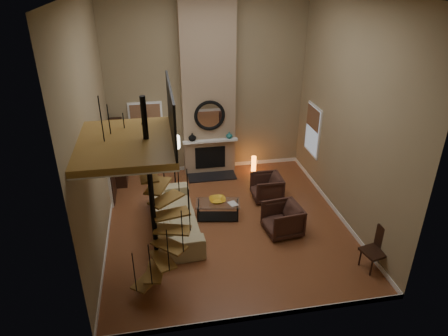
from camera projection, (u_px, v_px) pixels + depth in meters
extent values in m
cube|color=#9B5932|center=(227.00, 223.00, 10.48)|extent=(6.00, 6.50, 0.01)
cube|color=#907F5D|center=(207.00, 86.00, 12.10)|extent=(6.00, 0.02, 5.50)
cube|color=#907F5D|center=(265.00, 194.00, 6.38)|extent=(6.00, 0.02, 5.50)
cube|color=#907F5D|center=(92.00, 132.00, 8.77)|extent=(0.02, 6.50, 5.50)
cube|color=#907F5D|center=(349.00, 116.00, 9.71)|extent=(0.02, 6.50, 5.50)
cube|color=white|center=(209.00, 166.00, 13.30)|extent=(6.00, 0.02, 0.12)
cube|color=white|center=(258.00, 317.00, 7.61)|extent=(6.00, 0.02, 0.12)
cube|color=white|center=(108.00, 233.00, 9.98)|extent=(0.02, 6.50, 0.12)
cube|color=white|center=(335.00, 210.00, 10.92)|extent=(0.02, 6.50, 0.12)
cube|color=#947B60|center=(208.00, 88.00, 11.93)|extent=(1.60, 0.38, 5.50)
cube|color=black|center=(212.00, 177.00, 12.73)|extent=(1.50, 0.60, 0.04)
cube|color=black|center=(210.00, 158.00, 12.74)|extent=(0.95, 0.02, 0.72)
cube|color=white|center=(210.00, 141.00, 12.40)|extent=(1.70, 0.18, 0.06)
torus|color=black|center=(210.00, 116.00, 12.10)|extent=(0.94, 0.10, 0.94)
cylinder|color=white|center=(210.00, 116.00, 12.11)|extent=(0.80, 0.01, 0.80)
imported|color=black|center=(192.00, 137.00, 12.28)|extent=(0.24, 0.24, 0.25)
imported|color=#1C6362|center=(229.00, 135.00, 12.47)|extent=(0.20, 0.20, 0.21)
cube|color=white|center=(146.00, 126.00, 12.30)|extent=(1.02, 0.04, 1.52)
cube|color=#8C9EB2|center=(146.00, 126.00, 12.28)|extent=(0.90, 0.01, 1.40)
cube|color=brown|center=(146.00, 120.00, 12.17)|extent=(0.90, 0.01, 0.98)
cube|color=white|center=(313.00, 130.00, 11.99)|extent=(0.04, 1.02, 1.52)
cube|color=#8C9EB2|center=(312.00, 130.00, 11.98)|extent=(0.01, 0.90, 1.40)
cube|color=brown|center=(313.00, 118.00, 11.81)|extent=(0.01, 0.90, 0.63)
cube|color=white|center=(109.00, 165.00, 11.12)|extent=(0.06, 1.05, 2.16)
cube|color=black|center=(111.00, 166.00, 11.14)|extent=(0.05, 0.90, 2.05)
cube|color=#8C9EB2|center=(110.00, 152.00, 10.95)|extent=(0.01, 0.60, 0.90)
cube|color=olive|center=(126.00, 143.00, 7.13)|extent=(1.70, 2.20, 0.12)
cube|color=white|center=(127.00, 147.00, 7.16)|extent=(1.70, 2.20, 0.03)
cube|color=black|center=(171.00, 112.00, 7.02)|extent=(0.04, 2.20, 0.94)
cylinder|color=black|center=(152.00, 198.00, 7.71)|extent=(0.10, 0.10, 4.02)
cube|color=olive|center=(148.00, 280.00, 8.21)|extent=(0.71, 0.78, 0.04)
cylinder|color=black|center=(134.00, 273.00, 7.72)|extent=(0.02, 0.02, 0.94)
cube|color=olive|center=(155.00, 271.00, 8.06)|extent=(0.46, 0.77, 0.04)
cylinder|color=black|center=(150.00, 265.00, 7.53)|extent=(0.02, 0.02, 0.94)
cube|color=olive|center=(163.00, 260.00, 7.98)|extent=(0.55, 0.79, 0.04)
cylinder|color=black|center=(168.00, 251.00, 7.48)|extent=(0.02, 0.02, 0.94)
cube|color=olive|center=(169.00, 245.00, 7.97)|extent=(0.75, 0.74, 0.04)
cylinder|color=black|center=(182.00, 232.00, 7.58)|extent=(0.02, 0.02, 0.94)
cube|color=olive|center=(172.00, 230.00, 8.00)|extent=(0.79, 0.53, 0.04)
cylinder|color=black|center=(189.00, 211.00, 7.75)|extent=(0.02, 0.02, 0.94)
cube|color=olive|center=(171.00, 214.00, 8.03)|extent=(0.77, 0.48, 0.04)
cylinder|color=black|center=(188.00, 190.00, 7.94)|extent=(0.02, 0.02, 0.94)
cube|color=olive|center=(166.00, 199.00, 8.04)|extent=(0.77, 0.72, 0.04)
cylinder|color=black|center=(178.00, 172.00, 8.08)|extent=(0.02, 0.02, 0.94)
cube|color=olive|center=(158.00, 186.00, 7.99)|extent=(0.58, 0.79, 0.04)
cylinder|color=black|center=(163.00, 157.00, 8.09)|extent=(0.02, 0.02, 0.94)
cube|color=olive|center=(148.00, 174.00, 7.87)|extent=(0.41, 0.75, 0.04)
cylinder|color=black|center=(144.00, 145.00, 7.97)|extent=(0.02, 0.02, 0.94)
cube|color=olive|center=(138.00, 164.00, 7.67)|extent=(0.68, 0.79, 0.04)
cylinder|color=black|center=(125.00, 136.00, 7.69)|extent=(0.02, 0.02, 0.94)
cube|color=olive|center=(130.00, 155.00, 7.42)|extent=(0.80, 0.64, 0.04)
cylinder|color=black|center=(110.00, 129.00, 7.31)|extent=(0.02, 0.02, 0.94)
cube|color=olive|center=(126.00, 146.00, 7.15)|extent=(0.72, 0.34, 0.04)
cylinder|color=black|center=(102.00, 122.00, 6.88)|extent=(0.02, 0.02, 0.94)
cube|color=black|center=(118.00, 154.00, 12.05)|extent=(0.42, 0.89, 1.98)
imported|color=tan|center=(174.00, 215.00, 10.08)|extent=(1.25, 2.86, 0.82)
imported|color=#40241D|center=(269.00, 187.00, 11.43)|extent=(0.82, 0.80, 0.75)
imported|color=#40241D|center=(285.00, 219.00, 10.01)|extent=(0.96, 0.94, 0.79)
cube|color=silver|center=(218.00, 203.00, 10.51)|extent=(1.23, 0.76, 0.02)
cube|color=black|center=(218.00, 216.00, 10.70)|extent=(1.12, 0.65, 0.01)
cylinder|color=black|center=(198.00, 215.00, 10.41)|extent=(0.03, 0.03, 0.42)
cylinder|color=black|center=(238.00, 215.00, 10.42)|extent=(0.03, 0.03, 0.42)
cylinder|color=black|center=(199.00, 206.00, 10.80)|extent=(0.03, 0.03, 0.42)
cylinder|color=black|center=(237.00, 206.00, 10.81)|extent=(0.03, 0.03, 0.42)
imported|color=gold|center=(217.00, 200.00, 10.53)|extent=(0.43, 0.43, 0.11)
imported|color=gray|center=(232.00, 204.00, 10.43)|extent=(0.27, 0.31, 0.03)
cylinder|color=black|center=(176.00, 190.00, 12.00)|extent=(0.36, 0.36, 0.03)
cylinder|color=black|center=(174.00, 166.00, 11.64)|extent=(0.04, 0.04, 1.57)
cylinder|color=#F2E5C6|center=(173.00, 142.00, 11.30)|extent=(0.40, 0.40, 0.32)
cylinder|color=orange|center=(254.00, 164.00, 12.99)|extent=(0.15, 0.15, 0.54)
cube|color=black|center=(374.00, 252.00, 8.72)|extent=(0.57, 0.57, 0.05)
cube|color=black|center=(383.00, 240.00, 8.68)|extent=(0.14, 0.46, 0.57)
cylinder|color=black|center=(371.00, 268.00, 8.62)|extent=(0.05, 0.05, 0.46)
cylinder|color=black|center=(384.00, 263.00, 8.74)|extent=(0.05, 0.05, 0.46)
cylinder|color=black|center=(360.00, 257.00, 8.91)|extent=(0.05, 0.05, 0.46)
cylinder|color=black|center=(373.00, 253.00, 9.04)|extent=(0.05, 0.05, 0.46)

